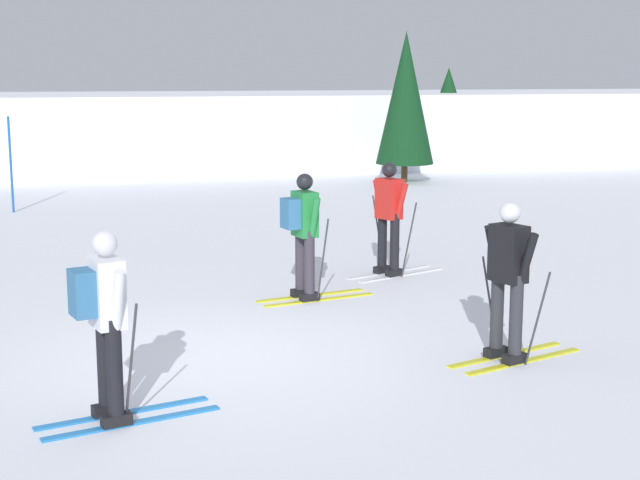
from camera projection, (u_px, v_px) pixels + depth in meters
ground_plane at (227, 357)px, 10.11m from camera, size 120.00×120.00×0.00m
far_snow_ridge at (132, 131)px, 29.66m from camera, size 80.00×7.47×2.33m
skier_black at (508, 277)px, 9.79m from camera, size 1.63×0.95×1.71m
skier_green at (303, 230)px, 12.45m from camera, size 1.64×0.98×1.71m
skier_white at (105, 317)px, 8.05m from camera, size 1.64×0.97×1.71m
skier_red at (389, 215)px, 13.96m from camera, size 1.62×0.97×1.71m
trail_marker_pole at (11, 165)px, 20.24m from camera, size 0.05×0.05×2.08m
conifer_far_left at (406, 98)px, 25.50m from camera, size 1.59×1.59×4.10m
conifer_far_centre at (448, 106)px, 30.81m from camera, size 1.68×1.68×3.15m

